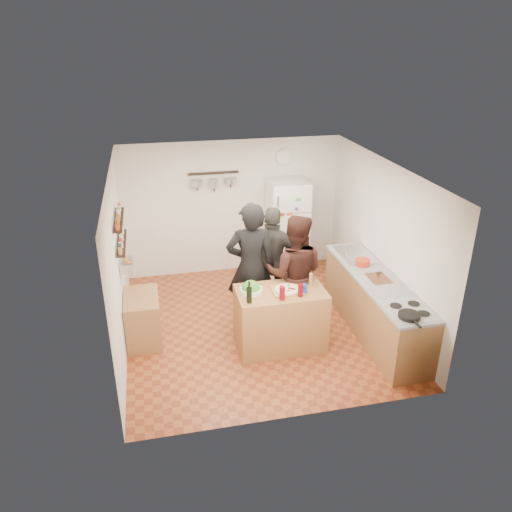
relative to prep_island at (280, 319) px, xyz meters
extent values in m
plane|color=brown|center=(-0.20, 0.62, -0.46)|extent=(4.20, 4.20, 0.00)
plane|color=white|center=(-0.20, 0.62, 2.04)|extent=(4.20, 4.20, 0.00)
plane|color=silver|center=(-0.20, 2.72, 0.79)|extent=(4.00, 0.00, 4.00)
plane|color=silver|center=(-2.20, 0.62, 0.79)|extent=(0.00, 4.20, 4.20)
plane|color=silver|center=(1.80, 0.62, 0.79)|extent=(0.00, 4.20, 4.20)
cube|color=olive|center=(0.00, 0.00, 0.00)|extent=(1.25, 0.72, 0.91)
cube|color=olive|center=(0.08, -0.02, 0.47)|extent=(0.42, 0.34, 0.02)
cylinder|color=beige|center=(0.08, -0.02, 0.48)|extent=(0.34, 0.34, 0.02)
cylinder|color=silver|center=(-0.42, 0.05, 0.49)|extent=(0.32, 0.32, 0.06)
cylinder|color=black|center=(-0.50, -0.22, 0.57)|extent=(0.07, 0.07, 0.22)
cylinder|color=#5C0714|center=(-0.05, -0.24, 0.55)|extent=(0.08, 0.08, 0.19)
cylinder|color=#54070B|center=(0.22, -0.20, 0.55)|extent=(0.07, 0.07, 0.18)
cylinder|color=#A46445|center=(0.45, 0.05, 0.54)|extent=(0.05, 0.05, 0.17)
cylinder|color=#1B3199|center=(0.30, -0.12, 0.52)|extent=(0.08, 0.08, 0.13)
imported|color=black|center=(-0.30, 0.63, 0.56)|extent=(0.79, 0.57, 2.03)
imported|color=black|center=(0.32, 0.44, 0.47)|extent=(1.09, 0.96, 1.86)
imported|color=#302E2B|center=(0.14, 1.00, 0.44)|extent=(1.14, 0.81, 1.79)
cube|color=#9E7042|center=(1.50, 0.07, -0.01)|extent=(0.63, 2.63, 0.90)
cube|color=white|center=(1.50, -0.88, 0.46)|extent=(0.60, 0.62, 0.02)
cylinder|color=black|center=(1.40, -1.05, 0.49)|extent=(0.28, 0.28, 0.05)
cube|color=silver|center=(1.50, 0.92, 0.46)|extent=(0.50, 0.80, 0.03)
cube|color=brown|center=(1.50, 0.05, 0.46)|extent=(0.30, 0.40, 0.02)
cylinder|color=red|center=(1.45, 0.53, 0.51)|extent=(0.22, 0.22, 0.09)
cube|color=white|center=(0.75, 2.37, 0.45)|extent=(0.70, 0.68, 1.80)
cylinder|color=silver|center=(0.75, 2.70, 1.69)|extent=(0.30, 0.03, 0.30)
cube|color=black|center=(-2.13, 0.82, 1.04)|extent=(0.12, 1.00, 0.02)
cube|color=black|center=(-2.13, 0.82, 1.40)|extent=(0.12, 1.00, 0.02)
cube|color=silver|center=(-2.10, 0.82, 0.69)|extent=(0.18, 0.35, 0.14)
cube|color=#A26E44|center=(-1.94, 0.58, -0.09)|extent=(0.50, 0.80, 0.73)
cube|color=black|center=(-0.55, 2.62, 1.49)|extent=(0.90, 0.04, 0.04)
camera|label=1|loc=(-1.67, -5.95, 3.78)|focal=35.00mm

